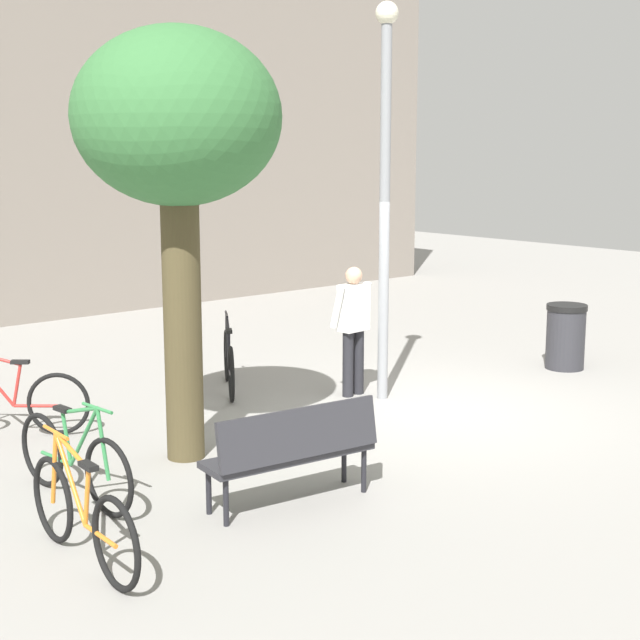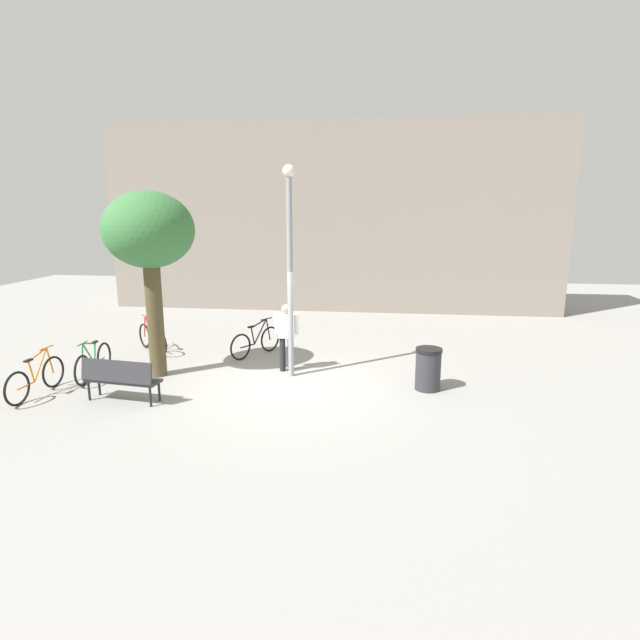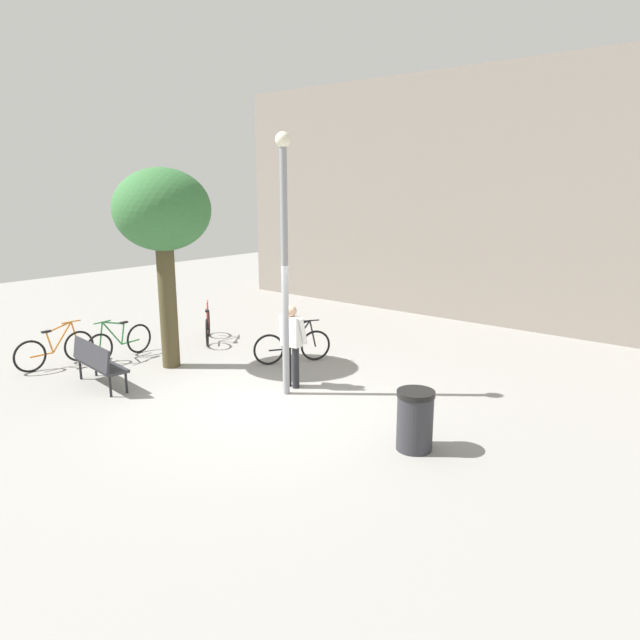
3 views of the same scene
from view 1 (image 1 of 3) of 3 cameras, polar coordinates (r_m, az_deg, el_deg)
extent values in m
plane|color=gray|center=(11.59, 6.66, -5.43)|extent=(36.00, 36.00, 0.00)
cube|color=gray|center=(19.04, -15.35, 11.34)|extent=(17.53, 2.00, 7.15)
cylinder|color=gray|center=(11.67, 3.94, 6.24)|extent=(0.13, 0.13, 4.61)
sphere|color=#F2EACC|center=(11.74, 4.10, 18.12)|extent=(0.28, 0.28, 0.28)
cylinder|color=#232328|center=(12.01, 1.71, -2.70)|extent=(0.14, 0.14, 0.85)
cylinder|color=#232328|center=(12.16, 2.35, -2.55)|extent=(0.14, 0.14, 0.85)
cube|color=white|center=(11.94, 2.06, 0.77)|extent=(0.42, 0.25, 0.60)
sphere|color=tan|center=(11.88, 2.07, 2.72)|extent=(0.22, 0.22, 0.22)
cylinder|color=white|center=(11.79, 1.06, 0.79)|extent=(0.11, 0.24, 0.55)
cylinder|color=white|center=(12.15, 2.68, 1.07)|extent=(0.11, 0.24, 0.55)
cube|color=#2D2D33|center=(8.47, -1.93, -8.19)|extent=(1.64, 0.63, 0.06)
cube|color=#2D2D33|center=(8.23, -1.24, -6.90)|extent=(1.60, 0.32, 0.44)
cylinder|color=black|center=(8.35, -6.78, -10.28)|extent=(0.05, 0.05, 0.42)
cylinder|color=black|center=(9.04, 1.47, -8.56)|extent=(0.05, 0.05, 0.42)
cylinder|color=black|center=(8.08, -5.74, -10.97)|extent=(0.05, 0.05, 0.42)
cylinder|color=black|center=(8.80, 2.68, -9.12)|extent=(0.05, 0.05, 0.42)
cylinder|color=#4C4228|center=(9.55, -8.35, -0.45)|extent=(0.39, 0.39, 2.73)
ellipsoid|color=#37713A|center=(9.39, -8.69, 12.13)|extent=(2.04, 2.04, 1.74)
torus|color=black|center=(12.90, -5.69, -2.15)|extent=(0.42, 0.63, 0.71)
torus|color=black|center=(11.83, -5.42, -3.30)|extent=(0.42, 0.63, 0.71)
cylinder|color=black|center=(12.48, -5.63, -1.23)|extent=(0.30, 0.44, 0.64)
cylinder|color=black|center=(12.39, -5.64, -0.22)|extent=(0.34, 0.51, 0.18)
cylinder|color=black|center=(12.22, -5.55, -1.85)|extent=(0.10, 0.13, 0.48)
cylinder|color=black|center=(12.08, -5.48, -3.13)|extent=(0.30, 0.44, 0.04)
cylinder|color=black|center=(12.78, -5.70, -0.96)|extent=(0.12, 0.16, 0.63)
cube|color=black|center=(12.12, -5.56, -0.67)|extent=(0.17, 0.21, 0.04)
cylinder|color=black|center=(12.66, -5.71, 0.35)|extent=(0.26, 0.39, 0.03)
torus|color=black|center=(10.83, -15.62, -4.93)|extent=(0.56, 0.51, 0.71)
cylinder|color=red|center=(10.92, -17.94, -3.80)|extent=(0.12, 0.12, 0.48)
cylinder|color=red|center=(10.91, -16.87, -5.02)|extent=(0.40, 0.36, 0.04)
cube|color=black|center=(10.84, -17.77, -2.45)|extent=(0.20, 0.19, 0.04)
torus|color=black|center=(8.00, -15.94, -10.45)|extent=(0.07, 0.71, 0.71)
torus|color=black|center=(7.07, -12.31, -13.13)|extent=(0.07, 0.71, 0.71)
cylinder|color=orange|center=(7.59, -14.94, -9.27)|extent=(0.05, 0.50, 0.64)
cylinder|color=orange|center=(7.47, -14.86, -7.68)|extent=(0.05, 0.58, 0.18)
cylinder|color=orange|center=(7.37, -13.99, -10.45)|extent=(0.04, 0.14, 0.48)
cylinder|color=orange|center=(7.29, -13.22, -12.65)|extent=(0.05, 0.50, 0.04)
cylinder|color=orange|center=(7.85, -15.85, -8.65)|extent=(0.04, 0.17, 0.63)
cube|color=black|center=(7.24, -13.91, -8.60)|extent=(0.09, 0.20, 0.04)
cylinder|color=orange|center=(7.70, -15.77, -6.60)|extent=(0.04, 0.44, 0.03)
torus|color=black|center=(8.38, -12.73, -9.33)|extent=(0.12, 0.71, 0.71)
torus|color=black|center=(9.27, -16.54, -7.57)|extent=(0.12, 0.71, 0.71)
cylinder|color=#338447|center=(8.58, -14.17, -6.91)|extent=(0.09, 0.50, 0.64)
cylinder|color=#338447|center=(8.56, -14.42, -5.34)|extent=(0.09, 0.58, 0.18)
cylinder|color=#338447|center=(8.84, -15.14, -6.96)|extent=(0.05, 0.14, 0.48)
cylinder|color=#338447|center=(9.08, -15.73, -8.09)|extent=(0.09, 0.50, 0.04)
cylinder|color=#338447|center=(8.34, -13.06, -7.37)|extent=(0.05, 0.17, 0.63)
cube|color=black|center=(8.81, -15.39, -5.24)|extent=(0.10, 0.21, 0.04)
cylinder|color=#338447|center=(8.31, -13.39, -5.23)|extent=(0.07, 0.44, 0.03)
cylinder|color=#2D2D33|center=(13.99, 14.70, -1.14)|extent=(0.55, 0.55, 0.86)
cylinder|color=black|center=(13.90, 14.79, 0.75)|extent=(0.58, 0.58, 0.08)
camera|label=2|loc=(10.73, 66.60, 8.07)|focal=28.15mm
camera|label=3|loc=(15.45, 48.39, 9.92)|focal=32.50mm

